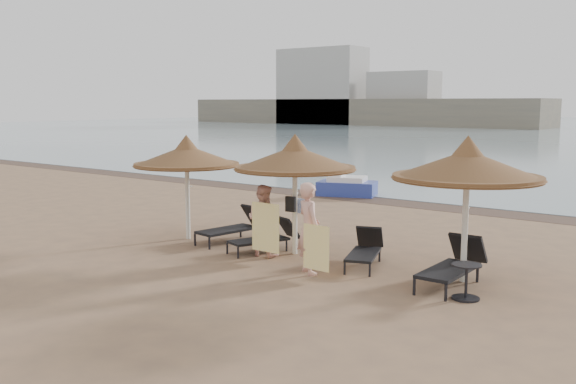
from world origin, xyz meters
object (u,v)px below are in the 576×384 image
Objects in this scene: palapa_right at (467,166)px; lounger_near_right at (365,249)px; lounger_near_left at (267,237)px; person_left at (263,215)px; palapa_center at (295,159)px; palapa_left at (187,156)px; lounger_far_right at (454,264)px; person_right at (309,221)px; side_table at (466,283)px; pedal_boat at (346,186)px; lounger_far_left at (235,226)px.

palapa_right reaches higher than lounger_near_right.
lounger_near_left is 0.95× the size of person_left.
palapa_center is 1.47× the size of person_left.
person_left is at bearing -5.54° from palapa_left.
lounger_far_right is at bearing -2.93° from palapa_center.
side_table is at bearing -144.83° from person_right.
side_table is 3.33m from person_right.
palapa_center is 1.56× the size of lounger_near_right.
pedal_boat is (-8.01, 8.60, -1.90)m from palapa_right.
palapa_right is 11.91m from pedal_boat.
palapa_center is 2.05m from person_right.
lounger_far_left is at bearing 7.50° from person_right.
palapa_center is at bearing 167.91° from side_table.
person_left is 1.81m from person_right.
person_right reaches higher than pedal_boat.
person_right is (-2.75, -1.30, -1.18)m from palapa_right.
palapa_center is 2.59m from lounger_near_right.
person_right is at bearing -8.51° from lounger_near_left.
palapa_center is 1.45m from person_left.
side_table is (6.45, -1.15, -0.09)m from lounger_far_left.
person_right is 11.24m from pedal_boat.
lounger_far_right is 2.95m from person_right.
pedal_boat is (-0.88, 9.03, -1.75)m from palapa_left.
pedal_boat is at bearing 114.80° from palapa_center.
palapa_left is 1.34× the size of lounger_far_left.
person_left reaches higher than lounger_near_right.
side_table is (7.60, -0.63, -1.82)m from palapa_left.
palapa_center is 4.39× the size of side_table.
palapa_center reaches higher than person_left.
person_left reaches higher than lounger_far_right.
palapa_left is at bearing 175.26° from side_table.
lounger_near_left reaches higher than side_table.
palapa_right is at bearing -66.29° from pedal_boat.
lounger_far_left is 3.80m from lounger_near_right.
lounger_far_left is at bearing -95.82° from pedal_boat.
person_left reaches higher than side_table.
palapa_center is 1.97m from lounger_near_left.
palapa_center reaches higher than pedal_boat.
palapa_left reaches higher than pedal_boat.
side_table is 0.34× the size of person_left.
pedal_boat reaches higher than lounger_near_left.
palapa_center is 1.16× the size of pedal_boat.
palapa_center is at bearing 162.35° from lounger_near_right.
palapa_left reaches higher than side_table.
person_left is at bearing -88.26° from pedal_boat.
lounger_near_right is 2.81× the size of side_table.
palapa_center is at bearing -13.29° from person_right.
palapa_center reaches higher than lounger_near_right.
palapa_center is 1.54× the size of lounger_near_left.
lounger_far_left is 6.55m from side_table.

